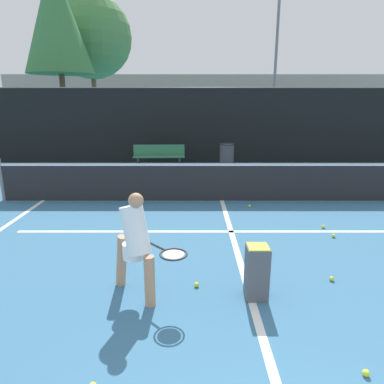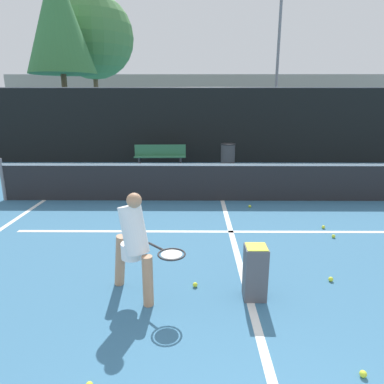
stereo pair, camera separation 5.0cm
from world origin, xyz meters
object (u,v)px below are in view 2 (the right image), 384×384
Objects in this scene: player_practicing at (134,242)px; parked_car at (278,138)px; courtside_bench at (160,155)px; trash_bin at (228,157)px; ball_hopper at (255,271)px.

parked_car is at bearing 115.64° from player_practicing.
trash_bin is at bearing -10.40° from courtside_bench.
player_practicing is 1.97× the size of ball_hopper.
parked_car is (2.90, 4.65, 0.17)m from trash_bin.
ball_hopper is 0.37× the size of courtside_bench.
parked_car reaches higher than player_practicing.
player_practicing reaches higher than courtside_bench.
trash_bin reaches higher than ball_hopper.
trash_bin is 0.22× the size of parked_car.
courtside_bench is 2.49m from trash_bin.
trash_bin is at bearing 87.05° from ball_hopper.
parked_car reaches higher than courtside_bench.
ball_hopper is 8.25m from trash_bin.
courtside_bench is 0.43× the size of parked_car.
trash_bin reaches higher than courtside_bench.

